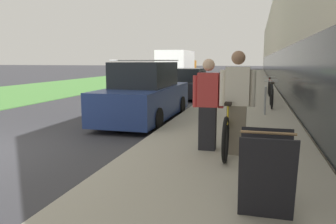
# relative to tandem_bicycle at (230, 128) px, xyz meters

# --- Properties ---
(sidewalk_slab) EXTENTS (3.38, 70.00, 0.15)m
(sidewalk_slab) POSITION_rel_tandem_bicycle_xyz_m (-0.10, 19.63, -0.48)
(sidewalk_slab) COLOR #A39E8E
(sidewalk_slab) RESTS_ON ground
(storefront_facade) EXTENTS (10.01, 70.00, 7.35)m
(storefront_facade) POSITION_rel_tandem_bicycle_xyz_m (6.63, 27.63, 3.12)
(storefront_facade) COLOR beige
(storefront_facade) RESTS_ON ground
(lawn_strip) EXTENTS (7.94, 70.00, 0.03)m
(lawn_strip) POSITION_rel_tandem_bicycle_xyz_m (-12.34, 23.63, -0.54)
(lawn_strip) COLOR #518E42
(lawn_strip) RESTS_ON ground
(tandem_bicycle) EXTENTS (0.52, 2.52, 0.94)m
(tandem_bicycle) POSITION_rel_tandem_bicycle_xyz_m (0.00, 0.00, 0.00)
(tandem_bicycle) COLOR black
(tandem_bicycle) RESTS_ON sidewalk_slab
(person_rider) EXTENTS (0.61, 0.24, 1.79)m
(person_rider) POSITION_rel_tandem_bicycle_xyz_m (0.13, -0.31, 0.50)
(person_rider) COLOR #756B5B
(person_rider) RESTS_ON sidewalk_slab
(person_bystander) EXTENTS (0.56, 0.22, 1.65)m
(person_bystander) POSITION_rel_tandem_bicycle_xyz_m (-0.39, -0.16, 0.43)
(person_bystander) COLOR black
(person_bystander) RESTS_ON sidewalk_slab
(bike_rack_hoop) EXTENTS (0.05, 0.60, 0.84)m
(bike_rack_hoop) POSITION_rel_tandem_bicycle_xyz_m (0.73, 4.49, 0.11)
(bike_rack_hoop) COLOR gray
(bike_rack_hoop) RESTS_ON sidewalk_slab
(cruiser_bike_nearest) EXTENTS (0.52, 1.70, 0.90)m
(cruiser_bike_nearest) POSITION_rel_tandem_bicycle_xyz_m (0.98, 5.99, -0.02)
(cruiser_bike_nearest) COLOR black
(cruiser_bike_nearest) RESTS_ON sidewalk_slab
(cruiser_bike_middle) EXTENTS (0.52, 1.71, 0.83)m
(cruiser_bike_middle) POSITION_rel_tandem_bicycle_xyz_m (1.06, 7.96, -0.04)
(cruiser_bike_middle) COLOR black
(cruiser_bike_middle) RESTS_ON sidewalk_slab
(cruiser_bike_farthest) EXTENTS (0.52, 1.81, 0.87)m
(cruiser_bike_farthest) POSITION_rel_tandem_bicycle_xyz_m (1.04, 10.02, -0.03)
(cruiser_bike_farthest) COLOR black
(cruiser_bike_farthest) RESTS_ON sidewalk_slab
(sandwich_board_sign) EXTENTS (0.56, 0.56, 0.90)m
(sandwich_board_sign) POSITION_rel_tandem_bicycle_xyz_m (0.58, -2.56, 0.05)
(sandwich_board_sign) COLOR black
(sandwich_board_sign) RESTS_ON sidewalk_slab
(parked_sedan_curbside) EXTENTS (1.78, 4.55, 1.80)m
(parked_sedan_curbside) POSITION_rel_tandem_bicycle_xyz_m (-2.74, 3.17, 0.22)
(parked_sedan_curbside) COLOR navy
(parked_sedan_curbside) RESTS_ON ground
(vintage_roadster_curbside) EXTENTS (1.88, 4.31, 1.40)m
(vintage_roadster_curbside) POSITION_rel_tandem_bicycle_xyz_m (-2.83, 9.66, 0.09)
(vintage_roadster_curbside) COLOR black
(vintage_roadster_curbside) RESTS_ON ground
(moving_truck) EXTENTS (2.56, 6.35, 2.64)m
(moving_truck) POSITION_rel_tandem_bicycle_xyz_m (-6.51, 22.98, 0.79)
(moving_truck) COLOR orange
(moving_truck) RESTS_ON ground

